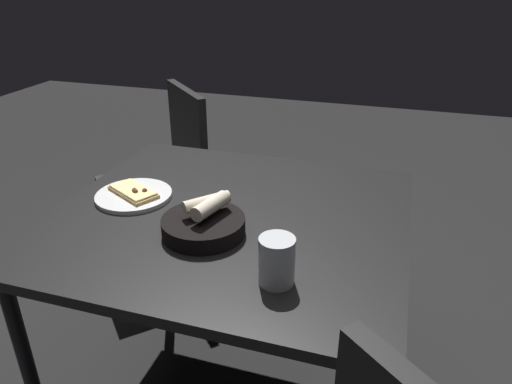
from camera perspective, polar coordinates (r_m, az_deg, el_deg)
dining_table at (r=1.43m, az=-3.20°, el=-4.88°), size 0.94×1.02×0.74m
pizza_plate at (r=1.53m, az=-14.50°, el=-0.31°), size 0.24×0.24×0.04m
bread_basket at (r=1.29m, az=-6.31°, el=-3.79°), size 0.23×0.23×0.10m
beer_glass at (r=1.09m, az=2.50°, el=-8.60°), size 0.08×0.08×0.12m
chair_near at (r=2.30m, az=-10.70°, el=2.62°), size 0.62×0.62×0.89m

